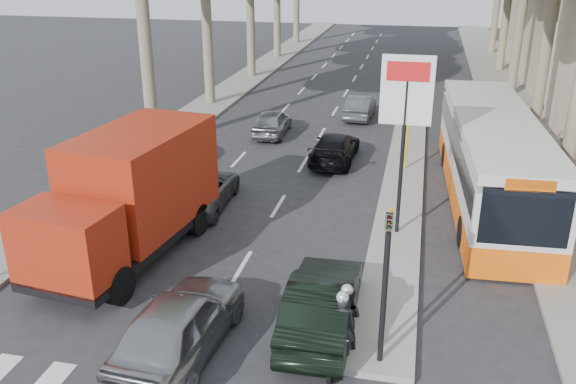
% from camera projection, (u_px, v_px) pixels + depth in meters
% --- Properties ---
extents(ground, '(120.00, 120.00, 0.00)m').
position_uv_depth(ground, '(253.00, 310.00, 15.15)').
color(ground, '#28282B').
rests_on(ground, ground).
extents(sidewalk_right, '(3.20, 70.00, 0.12)m').
position_uv_depth(sidewalk_right, '(507.00, 98.00, 36.02)').
color(sidewalk_right, gray).
rests_on(sidewalk_right, ground).
extents(median_left, '(2.40, 64.00, 0.12)m').
position_uv_depth(median_left, '(250.00, 76.00, 42.08)').
color(median_left, gray).
rests_on(median_left, ground).
extents(traffic_island, '(1.50, 26.00, 0.16)m').
position_uv_depth(traffic_island, '(405.00, 170.00, 24.42)').
color(traffic_island, gray).
rests_on(traffic_island, ground).
extents(billboard, '(1.50, 12.10, 5.60)m').
position_uv_depth(billboard, '(405.00, 121.00, 17.63)').
color(billboard, yellow).
rests_on(billboard, ground).
extents(traffic_light_island, '(0.16, 0.41, 3.60)m').
position_uv_depth(traffic_light_island, '(386.00, 264.00, 12.21)').
color(traffic_light_island, black).
rests_on(traffic_light_island, ground).
extents(silver_hatchback, '(2.05, 4.52, 1.51)m').
position_uv_depth(silver_hatchback, '(179.00, 324.00, 13.28)').
color(silver_hatchback, gray).
rests_on(silver_hatchback, ground).
extents(dark_hatchback, '(1.58, 4.32, 1.42)m').
position_uv_depth(dark_hatchback, '(322.00, 303.00, 14.16)').
color(dark_hatchback, black).
rests_on(dark_hatchback, ground).
extents(queue_car_a, '(2.11, 4.26, 1.16)m').
position_uv_depth(queue_car_a, '(202.00, 190.00, 21.07)').
color(queue_car_a, '#4D4F55').
rests_on(queue_car_a, ground).
extents(queue_car_b, '(1.79, 4.20, 1.21)m').
position_uv_depth(queue_car_b, '(335.00, 148.00, 25.39)').
color(queue_car_b, black).
rests_on(queue_car_b, ground).
extents(queue_car_c, '(1.58, 3.68, 1.24)m').
position_uv_depth(queue_car_c, '(272.00, 122.00, 29.00)').
color(queue_car_c, gray).
rests_on(queue_car_c, ground).
extents(queue_car_d, '(1.41, 3.67, 1.19)m').
position_uv_depth(queue_car_d, '(360.00, 107.00, 31.88)').
color(queue_car_d, '#53555B').
rests_on(queue_car_d, ground).
extents(queue_car_e, '(2.04, 4.76, 1.37)m').
position_uv_depth(queue_car_e, '(164.00, 152.00, 24.57)').
color(queue_car_e, black).
rests_on(queue_car_e, ground).
extents(red_truck, '(3.31, 6.94, 3.57)m').
position_uv_depth(red_truck, '(130.00, 194.00, 17.26)').
color(red_truck, black).
rests_on(red_truck, ground).
extents(city_bus, '(3.19, 11.94, 3.11)m').
position_uv_depth(city_bus, '(491.00, 157.00, 21.03)').
color(city_bus, '#F05D0D').
rests_on(city_bus, ground).
extents(motorcycle, '(0.79, 2.04, 1.74)m').
position_uv_depth(motorcycle, '(344.00, 325.00, 13.21)').
color(motorcycle, black).
rests_on(motorcycle, ground).
extents(pedestrian_near, '(1.11, 1.11, 1.80)m').
position_uv_depth(pedestrian_near, '(546.00, 172.00, 21.40)').
color(pedestrian_near, '#433753').
rests_on(pedestrian_near, sidewalk_right).
extents(pedestrian_far, '(1.30, 1.02, 1.84)m').
position_uv_depth(pedestrian_far, '(563.00, 154.00, 23.28)').
color(pedestrian_far, '#716155').
rests_on(pedestrian_far, sidewalk_right).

